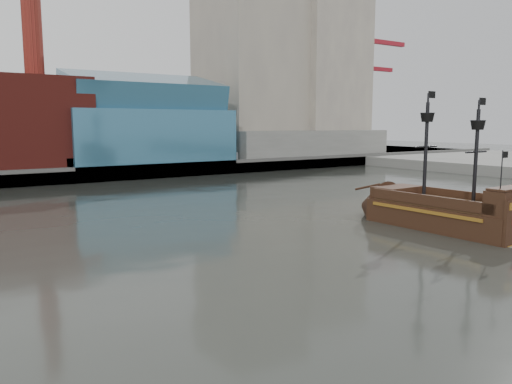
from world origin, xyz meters
TOP-DOWN VIEW (x-y plane):
  - ground at (0.00, 0.00)m, footprint 400.00×400.00m
  - promenade_far at (0.00, 92.00)m, footprint 220.00×60.00m
  - seawall at (0.00, 62.50)m, footprint 220.00×1.00m
  - skyline at (5.21, 84.56)m, footprint 149.00×45.00m
  - crane_a at (78.63, 82.00)m, footprint 22.50×4.00m
  - crane_b at (88.23, 92.00)m, footprint 19.10×4.00m
  - pirate_ship at (14.29, 7.73)m, footprint 6.16×17.96m

SIDE VIEW (x-z plane):
  - ground at x=0.00m, z-range 0.00..0.00m
  - promenade_far at x=0.00m, z-range 0.00..2.00m
  - pirate_ship at x=14.29m, z-range -5.45..7.86m
  - seawall at x=0.00m, z-range 0.00..2.60m
  - crane_b at x=88.23m, z-range 2.45..28.70m
  - crane_a at x=78.63m, z-range 2.99..35.24m
  - skyline at x=5.21m, z-range -6.45..55.55m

